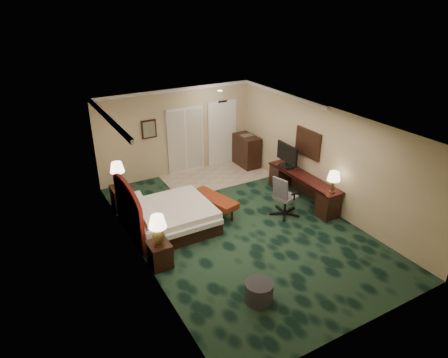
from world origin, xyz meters
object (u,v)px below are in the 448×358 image
lamp_near (158,231)px  desk_chair (286,195)px  bed_bench (214,205)px  tv (287,156)px  bed (172,217)px  minibar (247,151)px  ottoman (259,292)px  desk (303,188)px  nightstand_far (122,197)px  lamp_far (118,175)px  nightstand_near (160,254)px

lamp_near → desk_chair: lamp_near is taller
bed_bench → tv: size_ratio=1.56×
bed → minibar: size_ratio=1.82×
ottoman → desk: size_ratio=0.21×
nightstand_far → desk: bearing=-24.4°
lamp_far → bed_bench: lamp_far is taller
lamp_near → desk: (4.48, 0.87, -0.52)m
nightstand_near → ottoman: 2.25m
minibar → desk_chair: bearing=-104.9°
tv → minibar: size_ratio=0.86×
lamp_far → bed: bearing=-64.2°
nightstand_near → ottoman: nightstand_near is taller
lamp_far → tv: size_ratio=0.78×
nightstand_far → lamp_far: bearing=115.2°
nightstand_far → minibar: 4.50m
ottoman → desk_chair: (2.36, 2.31, 0.36)m
lamp_far → desk: (4.46, -2.05, -0.59)m
nightstand_far → desk: 4.88m
nightstand_far → tv: size_ratio=0.69×
lamp_far → tv: bearing=-16.7°
desk → minibar: 2.84m
bed_bench → desk_chair: desk_chair is taller
nightstand_near → desk_chair: bearing=6.8°
bed → nightstand_near: bed is taller
ottoman → tv: size_ratio=0.61×
nightstand_near → desk: size_ratio=0.21×
nightstand_far → lamp_far: (-0.02, 0.04, 0.65)m
bed → nightstand_far: size_ratio=3.06×
lamp_far → bed_bench: (2.03, -1.48, -0.72)m
bed → nightstand_far: bearing=115.8°
desk → lamp_near: bearing=-169.1°
lamp_near → bed_bench: (2.05, 1.44, -0.65)m
nightstand_far → minibar: (4.42, 0.82, 0.21)m
bed → lamp_far: (-0.79, 1.63, 0.66)m
bed → desk_chair: desk_chair is taller
desk_chair → minibar: size_ratio=1.08×
bed → lamp_near: 1.63m
tv → lamp_far: bearing=165.3°
nightstand_near → lamp_far: lamp_far is taller
bed_bench → tv: 2.54m
nightstand_near → bed_bench: nightstand_near is taller
desk_chair → minibar: desk_chair is taller
nightstand_near → minibar: size_ratio=0.53×
desk → tv: (-0.04, 0.72, 0.71)m
desk → bed_bench: bearing=166.7°
bed → minibar: (3.65, 2.41, 0.22)m
ottoman → desk: (3.24, 2.70, 0.17)m
desk → tv: size_ratio=2.86×
ottoman → desk: desk is taller
ottoman → desk_chair: desk_chair is taller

